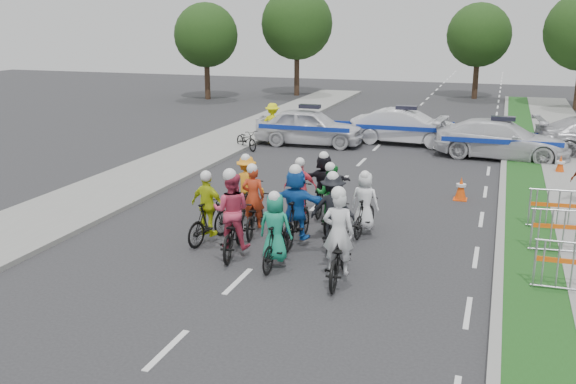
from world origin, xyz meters
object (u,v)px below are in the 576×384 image
(rider_3, at_px, (209,215))
(rider_7, at_px, (365,209))
(rider_2, at_px, (232,223))
(rider_9, at_px, (301,196))
(rider_11, at_px, (324,188))
(tree_0, at_px, (206,35))
(rider_1, at_px, (276,237))
(rider_5, at_px, (296,211))
(rider_0, at_px, (338,250))
(barrier_1, at_px, (576,234))
(police_car_2, at_px, (501,139))
(rider_10, at_px, (247,192))
(tree_3, at_px, (297,24))
(marshal_hiviz, at_px, (273,123))
(cone_1, at_px, (560,165))
(rider_6, at_px, (254,210))
(parked_bike, at_px, (246,140))
(police_car_1, at_px, (406,127))
(barrier_2, at_px, (569,212))
(cone_0, at_px, (461,189))
(rider_4, at_px, (333,218))
(tree_4, at_px, (479,35))
(rider_8, at_px, (330,204))
(police_car_0, at_px, (310,127))

(rider_3, xyz_separation_m, rider_7, (3.44, 1.78, -0.04))
(rider_2, relative_size, rider_9, 1.21)
(rider_11, xyz_separation_m, tree_0, (-14.42, 22.88, 3.43))
(rider_1, distance_m, rider_5, 1.53)
(rider_0, bearing_deg, rider_5, -55.38)
(rider_1, distance_m, rider_11, 4.11)
(rider_11, relative_size, barrier_1, 0.90)
(rider_5, relative_size, police_car_2, 0.39)
(rider_10, height_order, tree_3, tree_3)
(rider_3, distance_m, barrier_1, 8.47)
(marshal_hiviz, distance_m, cone_1, 11.70)
(rider_3, height_order, cone_1, rider_3)
(rider_6, height_order, rider_7, rider_6)
(parked_bike, bearing_deg, barrier_1, -89.31)
(parked_bike, bearing_deg, police_car_2, -42.40)
(rider_1, height_order, police_car_1, rider_1)
(marshal_hiviz, xyz_separation_m, barrier_2, (11.20, -9.04, -0.31))
(police_car_1, height_order, tree_3, tree_3)
(rider_0, xyz_separation_m, cone_1, (5.01, 11.46, -0.33))
(rider_0, distance_m, cone_0, 7.40)
(rider_9, relative_size, cone_1, 2.49)
(tree_0, bearing_deg, rider_4, -58.86)
(rider_2, xyz_separation_m, rider_4, (2.05, 1.21, -0.03))
(rider_3, height_order, tree_4, tree_4)
(rider_5, distance_m, rider_9, 1.93)
(rider_8, distance_m, rider_9, 1.05)
(rider_1, height_order, rider_5, rider_5)
(rider_8, distance_m, barrier_2, 6.00)
(rider_2, relative_size, police_car_2, 0.41)
(rider_4, xyz_separation_m, rider_10, (-2.85, 1.67, -0.04))
(police_car_1, bearing_deg, rider_3, 173.61)
(rider_8, height_order, cone_1, rider_8)
(rider_9, height_order, police_car_2, rider_9)
(rider_10, xyz_separation_m, police_car_0, (-1.34, 10.39, 0.10))
(rider_2, relative_size, rider_6, 1.13)
(rider_0, bearing_deg, rider_3, -25.00)
(rider_8, bearing_deg, cone_1, -131.11)
(police_car_2, distance_m, tree_0, 23.55)
(rider_2, height_order, tree_3, tree_3)
(tree_3, bearing_deg, rider_2, -74.86)
(rider_3, xyz_separation_m, marshal_hiviz, (-2.90, 12.54, 0.18))
(rider_7, distance_m, police_car_1, 12.42)
(cone_1, bearing_deg, rider_3, -130.10)
(rider_0, bearing_deg, rider_4, -76.85)
(rider_11, distance_m, police_car_1, 11.08)
(police_car_2, bearing_deg, cone_0, 176.69)
(rider_10, bearing_deg, parked_bike, -70.16)
(rider_1, distance_m, cone_1, 12.90)
(rider_3, height_order, police_car_2, rider_3)
(barrier_2, relative_size, cone_0, 2.86)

